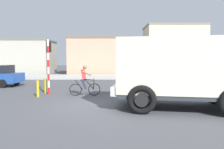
% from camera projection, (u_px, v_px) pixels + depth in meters
% --- Properties ---
extents(ground_plane, '(120.00, 120.00, 0.00)m').
position_uv_depth(ground_plane, '(93.00, 105.00, 9.99)').
color(ground_plane, '#4C4C51').
extents(sidewalk_far, '(80.00, 5.00, 0.16)m').
position_uv_depth(sidewalk_far, '(104.00, 77.00, 24.68)').
color(sidewalk_far, '#ADADA8').
rests_on(sidewalk_far, ground).
extents(truck_foreground, '(5.76, 3.50, 2.90)m').
position_uv_depth(truck_foreground, '(181.00, 69.00, 9.23)').
color(truck_foreground, silver).
rests_on(truck_foreground, ground).
extents(cyclist, '(1.73, 0.51, 1.72)m').
position_uv_depth(cyclist, '(84.00, 80.00, 12.52)').
color(cyclist, black).
rests_on(cyclist, ground).
extents(traffic_light_pole, '(0.24, 0.43, 3.20)m').
position_uv_depth(traffic_light_pole, '(48.00, 59.00, 12.98)').
color(traffic_light_pole, red).
rests_on(traffic_light_pole, ground).
extents(car_red_near, '(4.13, 2.14, 1.60)m').
position_uv_depth(car_red_near, '(161.00, 75.00, 17.63)').
color(car_red_near, white).
rests_on(car_red_near, ground).
extents(bollard_near, '(0.14, 0.14, 0.90)m').
position_uv_depth(bollard_near, '(37.00, 89.00, 12.09)').
color(bollard_near, gold).
rests_on(bollard_near, ground).
extents(bollard_far, '(0.14, 0.14, 0.90)m').
position_uv_depth(bollard_far, '(45.00, 86.00, 13.49)').
color(bollard_far, gold).
rests_on(bollard_far, ground).
extents(building_corner_left, '(8.95, 5.79, 4.63)m').
position_uv_depth(building_corner_left, '(20.00, 57.00, 31.12)').
color(building_corner_left, '#B2AD9E').
rests_on(building_corner_left, ground).
extents(building_mid_block, '(7.56, 5.58, 4.81)m').
position_uv_depth(building_mid_block, '(98.00, 56.00, 30.26)').
color(building_mid_block, tan).
rests_on(building_mid_block, ground).
extents(building_corner_right, '(7.97, 6.00, 6.66)m').
position_uv_depth(building_corner_right, '(173.00, 50.00, 31.64)').
color(building_corner_right, beige).
rests_on(building_corner_right, ground).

